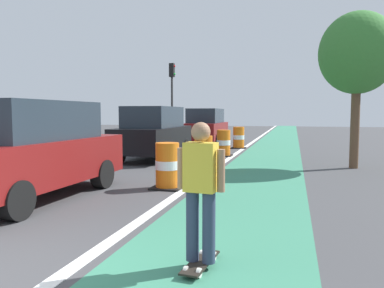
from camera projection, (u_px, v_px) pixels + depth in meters
name	position (u px, v px, depth m)	size (l,w,h in m)	color
bike_lane_strip	(268.00, 159.00, 14.67)	(2.50, 80.00, 0.01)	#387F60
lane_divider_stripe	(230.00, 158.00, 15.06)	(0.20, 80.00, 0.01)	silver
skateboarder_on_lane	(201.00, 190.00, 4.30)	(0.57, 0.82, 1.69)	black
parked_suv_nearest	(32.00, 150.00, 7.82)	(1.99, 4.63, 2.04)	maroon
parked_suv_second	(154.00, 132.00, 14.77)	(1.95, 4.62, 2.04)	black
parked_suv_third	(206.00, 126.00, 21.49)	(1.96, 4.62, 2.04)	maroon
traffic_barrel_front	(167.00, 166.00, 8.96)	(0.73, 0.73, 1.09)	orange
traffic_barrel_mid	(203.00, 154.00, 11.70)	(0.73, 0.73, 1.09)	orange
traffic_barrel_back	(224.00, 143.00, 15.74)	(0.73, 0.73, 1.09)	orange
traffic_barrel_far	(239.00, 138.00, 19.22)	(0.73, 0.73, 1.09)	orange
traffic_light_corner	(172.00, 87.00, 25.27)	(0.41, 0.32, 5.10)	#2D2D2D
pedestrian_crossing	(161.00, 129.00, 21.78)	(0.34, 0.20, 1.61)	#33333D
pedestrian_waiting	(46.00, 141.00, 12.58)	(0.34, 0.20, 1.61)	#33333D
street_tree_sidewalk	(357.00, 54.00, 12.02)	(2.40, 2.40, 5.00)	brown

